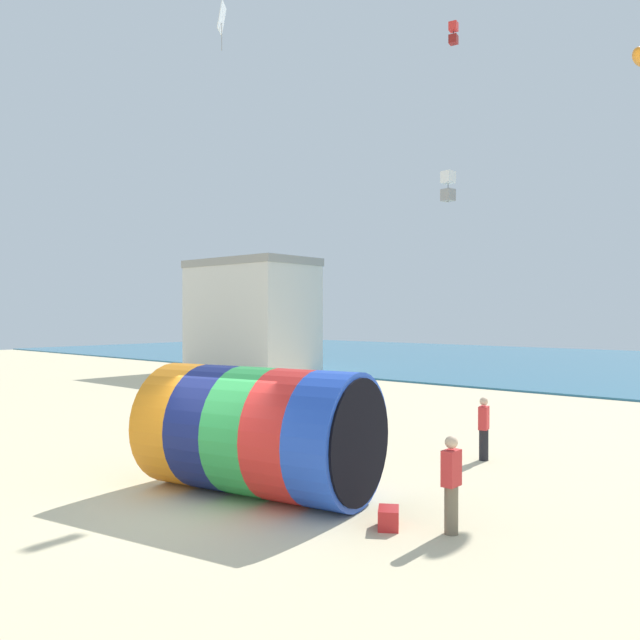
% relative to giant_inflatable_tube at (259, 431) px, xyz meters
% --- Properties ---
extents(ground_plane, '(120.00, 120.00, 0.00)m').
position_rel_giant_inflatable_tube_xyz_m(ground_plane, '(-0.22, -1.51, -1.34)').
color(ground_plane, beige).
extents(giant_inflatable_tube, '(5.23, 3.54, 2.69)m').
position_rel_giant_inflatable_tube_xyz_m(giant_inflatable_tube, '(0.00, 0.00, 0.00)').
color(giant_inflatable_tube, orange).
rests_on(giant_inflatable_tube, ground).
extents(kite_handler, '(0.24, 0.36, 1.70)m').
position_rel_giant_inflatable_tube_xyz_m(kite_handler, '(4.24, 0.54, -0.47)').
color(kite_handler, '#726651').
rests_on(kite_handler, ground).
extents(kite_red_box, '(0.31, 0.31, 0.76)m').
position_rel_giant_inflatable_tube_xyz_m(kite_red_box, '(-0.69, 9.55, 11.82)').
color(kite_red_box, red).
extents(kite_white_box, '(0.54, 0.54, 1.36)m').
position_rel_giant_inflatable_tube_xyz_m(kite_white_box, '(-3.83, 14.82, 7.98)').
color(kite_white_box, white).
extents(kite_white_diamond, '(0.65, 0.75, 1.89)m').
position_rel_giant_inflatable_tube_xyz_m(kite_white_diamond, '(-10.02, 7.47, 14.45)').
color(kite_white_diamond, white).
extents(bystander_near_water, '(0.30, 0.40, 1.65)m').
position_rel_giant_inflatable_tube_xyz_m(bystander_near_water, '(2.19, 5.96, -0.51)').
color(bystander_near_water, black).
rests_on(bystander_near_water, ground).
extents(promenade_building, '(8.37, 5.05, 7.43)m').
position_rel_giant_inflatable_tube_xyz_m(promenade_building, '(-20.79, 19.06, 2.38)').
color(promenade_building, silver).
rests_on(promenade_building, ground).
extents(cooler_box, '(0.59, 0.63, 0.36)m').
position_rel_giant_inflatable_tube_xyz_m(cooler_box, '(3.25, 0.06, -1.16)').
color(cooler_box, red).
rests_on(cooler_box, ground).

